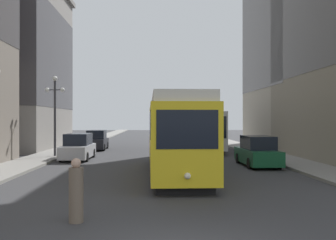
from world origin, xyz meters
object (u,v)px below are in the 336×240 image
(pedestrian_crossing_near, at_px, (76,193))
(parked_car_left_near, at_px, (97,141))
(streetcar, at_px, (175,133))
(lamp_post_left_far, at_px, (55,104))
(parked_car_right_far, at_px, (257,152))
(parked_car_left_mid, at_px, (78,147))
(transit_bus, at_px, (204,129))

(pedestrian_crossing_near, bearing_deg, parked_car_left_near, -10.35)
(streetcar, xyz_separation_m, lamp_post_left_far, (-8.29, 8.83, 1.85))
(parked_car_right_far, bearing_deg, lamp_post_left_far, -22.39)
(pedestrian_crossing_near, bearing_deg, lamp_post_left_far, -1.81)
(parked_car_left_mid, relative_size, parked_car_right_far, 1.01)
(pedestrian_crossing_near, relative_size, lamp_post_left_far, 0.30)
(parked_car_left_near, bearing_deg, streetcar, -70.07)
(streetcar, relative_size, lamp_post_left_far, 2.23)
(parked_car_left_near, height_order, parked_car_right_far, same)
(parked_car_left_mid, bearing_deg, parked_car_left_near, 89.80)
(transit_bus, height_order, parked_car_left_mid, transit_bus)
(pedestrian_crossing_near, height_order, lamp_post_left_far, lamp_post_left_far)
(streetcar, relative_size, pedestrian_crossing_near, 7.45)
(parked_car_left_mid, relative_size, pedestrian_crossing_near, 2.84)
(parked_car_right_far, bearing_deg, parked_car_left_near, -49.53)
(streetcar, distance_m, transit_bus, 16.25)
(parked_car_right_far, xyz_separation_m, pedestrian_crossing_near, (-8.40, -12.84, -0.03))
(parked_car_left_near, relative_size, pedestrian_crossing_near, 2.77)
(transit_bus, xyz_separation_m, parked_car_left_near, (-9.94, 0.99, -1.10))
(transit_bus, distance_m, parked_car_left_mid, 12.93)
(parked_car_left_mid, xyz_separation_m, lamp_post_left_far, (-1.90, 1.17, 3.11))
(streetcar, relative_size, parked_car_right_far, 2.64)
(parked_car_left_mid, distance_m, lamp_post_left_far, 3.83)
(lamp_post_left_far, bearing_deg, transit_bus, 30.71)
(transit_bus, relative_size, pedestrian_crossing_near, 6.87)
(transit_bus, xyz_separation_m, parked_car_right_far, (1.61, -12.60, -1.10))
(streetcar, xyz_separation_m, transit_bus, (3.55, 15.86, -0.15))
(transit_bus, relative_size, parked_car_left_near, 2.48)
(transit_bus, relative_size, parked_car_left_mid, 2.42)
(streetcar, distance_m, pedestrian_crossing_near, 10.20)
(parked_car_left_near, bearing_deg, parked_car_right_far, -50.47)
(transit_bus, height_order, lamp_post_left_far, lamp_post_left_far)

